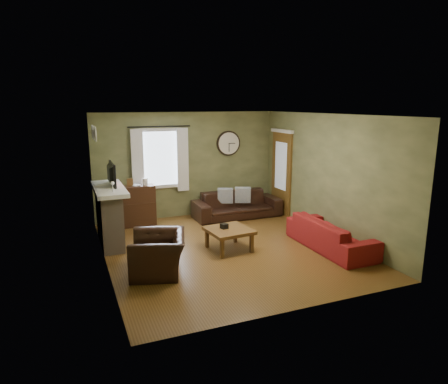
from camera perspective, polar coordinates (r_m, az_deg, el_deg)
name	(u,v)px	position (r m, az deg, el deg)	size (l,w,h in m)	color
floor	(227,248)	(7.98, 0.42, -8.02)	(4.60, 5.20, 0.00)	brown
ceiling	(227,115)	(7.47, 0.45, 10.98)	(4.60, 5.20, 0.00)	white
wall_left	(102,194)	(7.09, -17.02, -0.27)	(0.00, 5.20, 2.60)	#676C42
wall_right	(327,176)	(8.75, 14.51, 2.25)	(0.00, 5.20, 2.60)	#676C42
wall_back	(187,165)	(10.04, -5.26, 3.89)	(4.60, 0.00, 2.60)	#676C42
wall_front	(302,220)	(5.38, 11.09, -3.95)	(4.60, 0.00, 2.60)	#676C42
fireplace	(109,218)	(8.40, -16.07, -3.52)	(0.40, 1.40, 1.10)	gray
firebox	(120,228)	(8.49, -14.69, -5.03)	(0.04, 0.60, 0.55)	black
mantel	(109,189)	(8.26, -16.11, 0.43)	(0.58, 1.60, 0.08)	white
tv	(108,177)	(8.37, -16.18, 2.07)	(0.60, 0.08, 0.35)	black
tv_screen	(112,174)	(8.37, -15.66, 2.49)	(0.02, 0.62, 0.36)	#994C3F
medallion_left	(95,134)	(7.75, -17.88, 7.85)	(0.28, 0.28, 0.03)	white
medallion_mid	(94,133)	(8.09, -18.08, 8.01)	(0.28, 0.28, 0.03)	white
medallion_right	(93,132)	(8.44, -18.26, 8.16)	(0.28, 0.28, 0.03)	white
window_pane	(160,158)	(9.81, -9.17, 4.76)	(1.00, 0.02, 1.30)	silver
curtain_rod	(160,126)	(9.64, -9.20, 9.22)	(0.03, 0.03, 1.50)	black
curtain_left	(138,162)	(9.62, -12.23, 4.18)	(0.28, 0.04, 1.55)	white
curtain_right	(183,160)	(9.86, -5.91, 4.60)	(0.28, 0.04, 1.55)	white
wall_clock	(229,143)	(10.30, 0.68, 6.96)	(0.64, 0.06, 0.64)	white
door	(281,174)	(10.30, 8.21, 2.62)	(0.05, 0.90, 2.10)	brown
bookshelf	(138,206)	(9.50, -12.23, -1.93)	(0.80, 0.34, 0.95)	#331D10
book	(132,186)	(9.36, -12.97, 0.88)	(0.18, 0.24, 0.02)	brown
sofa_brown	(237,205)	(10.03, 1.86, -1.80)	(2.18, 0.85, 0.64)	black
pillow_left	(225,196)	(9.96, 0.19, -0.52)	(0.38, 0.11, 0.38)	#99A3B3
pillow_right	(243,195)	(10.05, 2.70, -0.42)	(0.40, 0.12, 0.40)	#99A3B3
sofa_red	(330,234)	(8.15, 14.97, -5.83)	(2.03, 0.79, 0.59)	maroon
armchair	(158,254)	(6.88, -9.38, -8.69)	(1.03, 0.90, 0.67)	black
coffee_table	(229,239)	(7.83, 0.71, -6.77)	(0.80, 0.80, 0.43)	brown
tissue_box	(224,230)	(7.79, 0.03, -5.42)	(0.12, 0.12, 0.10)	black
wine_glass_a	(113,187)	(7.74, -15.61, 0.72)	(0.07, 0.07, 0.20)	white
wine_glass_b	(112,187)	(7.78, -15.64, 0.72)	(0.06, 0.06, 0.19)	white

